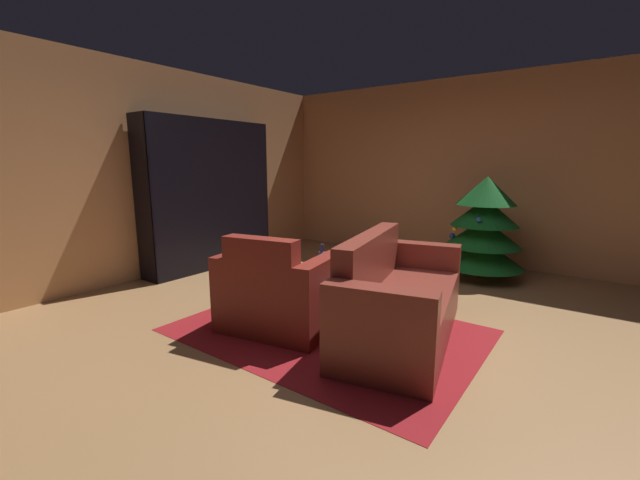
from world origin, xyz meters
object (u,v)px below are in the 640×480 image
Objects in this scene: coffee_table at (322,284)px; decorated_tree at (484,228)px; couch_red at (398,302)px; bottle_on_table at (322,262)px; book_stack_on_table at (328,276)px; armchair_red at (278,294)px; bookshelf_unit at (216,195)px.

coffee_table is 0.48× the size of decorated_tree.
couch_red is 3.07× the size of coffee_table.
couch_red is at bearing -92.68° from decorated_tree.
coffee_table is 2.13× the size of bottle_on_table.
armchair_red is at bearing -134.28° from book_stack_on_table.
book_stack_on_table is at bearing -38.22° from bottle_on_table.
couch_red reaches higher than book_stack_on_table.
decorated_tree reaches higher than bottle_on_table.
armchair_red is 4.56× the size of book_stack_on_table.
book_stack_on_table is at bearing 45.72° from armchair_red.
armchair_red is 2.96m from decorated_tree.
decorated_tree is (0.72, 2.42, 0.19)m from book_stack_on_table.
armchair_red is 3.69× the size of bottle_on_table.
bottle_on_table is (0.17, 0.44, 0.23)m from armchair_red.
decorated_tree is at bearing 72.44° from coffee_table.
bookshelf_unit is at bearing 159.91° from coffee_table.
armchair_red is 1.05m from couch_red.
bottle_on_table reaches higher than book_stack_on_table.
bookshelf_unit is 8.68× the size of book_stack_on_table.
couch_red is at bearing 27.41° from armchair_red.
coffee_table is (0.26, 0.30, 0.07)m from armchair_red.
bookshelf_unit is 3.31× the size of coffee_table.
bookshelf_unit is 2.58m from bottle_on_table.
couch_red is 2.29m from decorated_tree.
decorated_tree reaches higher than couch_red.
bookshelf_unit is 2.65m from armchair_red.
coffee_table is at bearing -164.55° from couch_red.
bookshelf_unit reaches higher than decorated_tree.
book_stack_on_table is at bearing -19.19° from bookshelf_unit.
couch_red is at bearing 3.26° from bottle_on_table.
couch_red is (0.93, 0.48, -0.01)m from armchair_red.
book_stack_on_table is 2.53m from decorated_tree.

